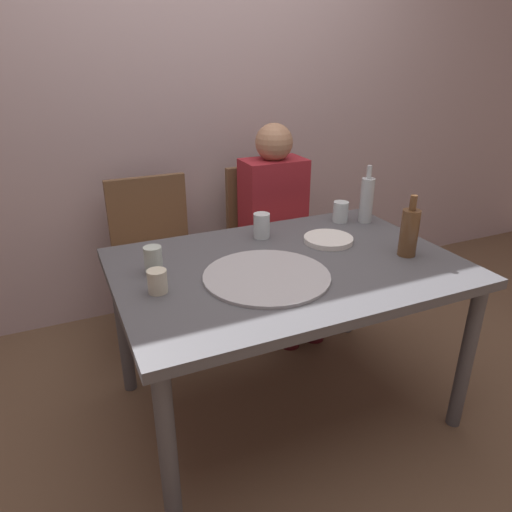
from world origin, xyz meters
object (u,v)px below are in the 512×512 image
object	(u,v)px
pizza_tray	(267,276)
wine_bottle	(367,199)
dining_table	(287,280)
tumbler_far	(341,212)
plate_stack	(328,240)
guest_in_sweater	(280,220)
short_glass	(157,281)
wine_glass	(153,260)
chair_left	(156,250)
beer_bottle	(409,232)
chair_right	(268,232)
tumbler_near	(262,226)

from	to	relation	value
pizza_tray	wine_bottle	world-z (taller)	wine_bottle
dining_table	tumbler_far	size ratio (longest dim) A/B	13.51
wine_bottle	pizza_tray	bearing A→B (deg)	-152.74
plate_stack	guest_in_sweater	xyz separation A→B (m)	(0.06, 0.60, -0.10)
wine_bottle	plate_stack	size ratio (longest dim) A/B	1.29
tumbler_far	short_glass	world-z (taller)	tumbler_far
wine_glass	chair_left	distance (m)	0.81
plate_stack	guest_in_sweater	size ratio (longest dim) A/B	0.19
beer_bottle	chair_right	distance (m)	1.07
tumbler_far	short_glass	distance (m)	1.09
tumbler_near	beer_bottle	bearing A→B (deg)	-42.64
guest_in_sweater	pizza_tray	bearing A→B (deg)	59.94
dining_table	tumbler_near	size ratio (longest dim) A/B	12.08
pizza_tray	plate_stack	xyz separation A→B (m)	(0.41, 0.21, 0.01)
tumbler_near	chair_right	distance (m)	0.71
dining_table	tumbler_far	bearing A→B (deg)	35.67
tumbler_far	pizza_tray	bearing A→B (deg)	-145.18
short_glass	wine_bottle	bearing A→B (deg)	15.79
tumbler_near	guest_in_sweater	bearing A→B (deg)	53.52
tumbler_near	guest_in_sweater	size ratio (longest dim) A/B	0.10
wine_bottle	guest_in_sweater	xyz separation A→B (m)	(-0.26, 0.43, -0.21)
plate_stack	tumbler_far	bearing A→B (deg)	46.36
beer_bottle	wine_glass	bearing A→B (deg)	165.33
plate_stack	short_glass	bearing A→B (deg)	-168.94
chair_left	guest_in_sweater	xyz separation A→B (m)	(0.69, -0.15, 0.13)
short_glass	chair_left	bearing A→B (deg)	78.68
wine_glass	guest_in_sweater	distance (m)	1.05
dining_table	beer_bottle	distance (m)	0.55
chair_right	short_glass	bearing A→B (deg)	46.01
tumbler_far	guest_in_sweater	distance (m)	0.43
wine_bottle	tumbler_far	world-z (taller)	wine_bottle
tumbler_near	short_glass	world-z (taller)	tumbler_near
wine_bottle	beer_bottle	bearing A→B (deg)	-102.49
tumbler_far	chair_left	size ratio (longest dim) A/B	0.11
plate_stack	dining_table	bearing A→B (deg)	-154.68
chair_left	guest_in_sweater	bearing A→B (deg)	167.70
wine_bottle	tumbler_far	distance (m)	0.14
tumbler_far	short_glass	bearing A→B (deg)	-159.93
beer_bottle	tumbler_near	size ratio (longest dim) A/B	2.28
tumbler_far	wine_glass	size ratio (longest dim) A/B	0.95
chair_right	wine_bottle	bearing A→B (deg)	113.95
dining_table	tumbler_near	bearing A→B (deg)	85.74
chair_left	chair_right	size ratio (longest dim) A/B	1.00
wine_bottle	chair_right	distance (m)	0.72
wine_bottle	wine_glass	bearing A→B (deg)	-172.03
dining_table	plate_stack	distance (m)	0.32
tumbler_near	chair_right	bearing A→B (deg)	61.49
beer_bottle	plate_stack	bearing A→B (deg)	130.64
beer_bottle	short_glass	bearing A→B (deg)	174.47
beer_bottle	wine_glass	world-z (taller)	beer_bottle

